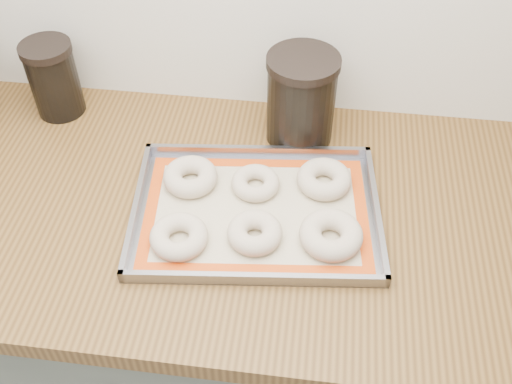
# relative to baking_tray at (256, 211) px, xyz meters

# --- Properties ---
(cabinet) EXTENTS (3.00, 0.65, 0.86)m
(cabinet) POSITION_rel_baking_tray_xyz_m (-0.21, 0.02, -0.48)
(cabinet) COLOR #60675B
(cabinet) RESTS_ON floor
(countertop) EXTENTS (3.06, 0.68, 0.04)m
(countertop) POSITION_rel_baking_tray_xyz_m (-0.21, 0.02, -0.03)
(countertop) COLOR brown
(countertop) RESTS_ON cabinet
(baking_tray) EXTENTS (0.49, 0.38, 0.03)m
(baking_tray) POSITION_rel_baking_tray_xyz_m (0.00, 0.00, 0.00)
(baking_tray) COLOR gray
(baking_tray) RESTS_ON countertop
(baking_mat) EXTENTS (0.45, 0.33, 0.00)m
(baking_mat) POSITION_rel_baking_tray_xyz_m (0.00, 0.00, -0.00)
(baking_mat) COLOR #C6B793
(baking_mat) RESTS_ON baking_tray
(bagel_front_left) EXTENTS (0.13, 0.13, 0.03)m
(bagel_front_left) POSITION_rel_baking_tray_xyz_m (-0.13, -0.09, 0.02)
(bagel_front_left) COLOR beige
(bagel_front_left) RESTS_ON baking_mat
(bagel_front_mid) EXTENTS (0.11, 0.11, 0.04)m
(bagel_front_mid) POSITION_rel_baking_tray_xyz_m (0.01, -0.07, 0.02)
(bagel_front_mid) COLOR beige
(bagel_front_mid) RESTS_ON baking_mat
(bagel_front_right) EXTENTS (0.13, 0.13, 0.04)m
(bagel_front_right) POSITION_rel_baking_tray_xyz_m (0.14, -0.05, 0.02)
(bagel_front_right) COLOR beige
(bagel_front_right) RESTS_ON baking_mat
(bagel_back_left) EXTENTS (0.12, 0.12, 0.04)m
(bagel_back_left) POSITION_rel_baking_tray_xyz_m (-0.14, 0.06, 0.02)
(bagel_back_left) COLOR beige
(bagel_back_left) RESTS_ON baking_mat
(bagel_back_mid) EXTENTS (0.10, 0.10, 0.03)m
(bagel_back_mid) POSITION_rel_baking_tray_xyz_m (-0.01, 0.06, 0.01)
(bagel_back_mid) COLOR beige
(bagel_back_mid) RESTS_ON baking_mat
(bagel_back_right) EXTENTS (0.12, 0.12, 0.04)m
(bagel_back_right) POSITION_rel_baking_tray_xyz_m (0.12, 0.09, 0.02)
(bagel_back_right) COLOR beige
(bagel_back_right) RESTS_ON baking_mat
(canister_mid) EXTENTS (0.11, 0.11, 0.17)m
(canister_mid) POSITION_rel_baking_tray_xyz_m (-0.47, 0.26, 0.08)
(canister_mid) COLOR black
(canister_mid) RESTS_ON countertop
(canister_right) EXTENTS (0.15, 0.15, 0.20)m
(canister_right) POSITION_rel_baking_tray_xyz_m (0.06, 0.23, 0.09)
(canister_right) COLOR black
(canister_right) RESTS_ON countertop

